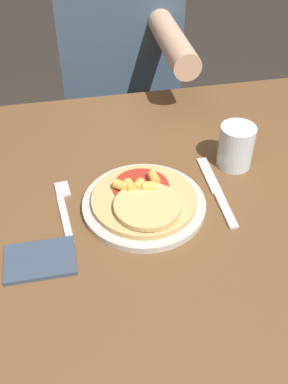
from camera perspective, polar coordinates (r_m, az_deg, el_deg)
ground_plane at (r=1.50m, az=1.65°, el=-21.55°), size 8.00×8.00×0.00m
dining_table at (r=1.00m, az=2.32°, el=-5.48°), size 1.01×0.86×0.72m
plate at (r=0.89m, az=-0.00°, el=-1.60°), size 0.24×0.24×0.01m
pizza at (r=0.87m, az=0.03°, el=-0.90°), size 0.21×0.21×0.04m
fork at (r=0.90m, az=-10.13°, el=-1.78°), size 0.03×0.18×0.00m
knife at (r=0.93m, az=9.26°, el=0.05°), size 0.02×0.22×0.00m
drinking_glass at (r=0.99m, az=11.60°, el=5.72°), size 0.08×0.08×0.10m
napkin at (r=0.81m, az=-13.05°, el=-8.37°), size 0.12×0.09×0.01m
person_diner at (r=1.52m, az=-3.15°, el=15.38°), size 0.37×0.52×1.15m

